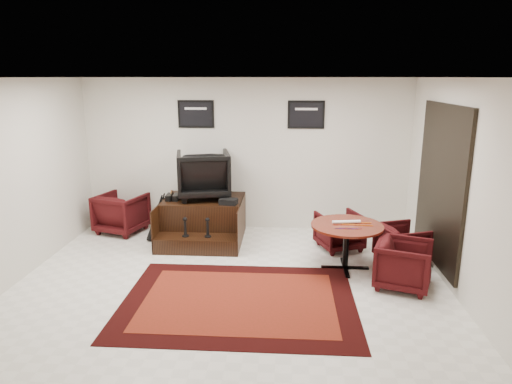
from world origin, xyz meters
TOP-DOWN VIEW (x-y plane):
  - ground at (0.00, 0.00)m, footprint 6.00×6.00m
  - room_shell at (0.41, 0.12)m, footprint 6.02×5.02m
  - area_rug at (0.17, -0.50)m, footprint 2.98×2.24m
  - shine_podium at (-0.70, 1.80)m, footprint 1.40×1.44m
  - shine_chair at (-0.70, 1.95)m, footprint 1.05×1.01m
  - shoes_pair at (-1.21, 1.75)m, footprint 0.23×0.27m
  - polish_kit at (-0.21, 1.52)m, footprint 0.32×0.25m
  - umbrella_black at (-1.50, 1.61)m, footprint 0.33×0.12m
  - umbrella_hooked at (-1.51, 1.85)m, footprint 0.31×0.12m
  - armchair_side at (-2.27, 2.07)m, footprint 0.96×0.93m
  - meeting_table at (1.66, 0.63)m, footprint 1.06×1.06m
  - table_chair_back at (1.66, 1.47)m, footprint 0.84×0.82m
  - table_chair_window at (2.56, 0.93)m, footprint 0.78×0.81m
  - table_chair_corner at (2.37, 0.06)m, footprint 0.85×0.88m
  - paper_roll at (1.66, 0.69)m, footprint 0.42×0.11m
  - table_clutter at (1.77, 0.61)m, footprint 0.57×0.31m

SIDE VIEW (x-z plane):
  - ground at x=0.00m, z-range 0.00..0.00m
  - area_rug at x=0.17m, z-range 0.00..0.01m
  - table_chair_window at x=2.56m, z-range 0.00..0.67m
  - shine_podium at x=-0.70m, z-range -0.03..0.69m
  - table_chair_back at x=1.66m, z-range 0.00..0.68m
  - table_chair_corner at x=2.37m, z-range 0.00..0.72m
  - armchair_side at x=-2.27m, z-range 0.00..0.80m
  - umbrella_hooked at x=-1.51m, z-range 0.00..0.84m
  - umbrella_black at x=-1.50m, z-range 0.00..0.87m
  - meeting_table at x=1.66m, z-range 0.26..0.96m
  - table_clutter at x=1.77m, z-range 0.69..0.71m
  - paper_roll at x=1.66m, z-range 0.69..0.74m
  - polish_kit at x=-0.21m, z-range 0.72..0.82m
  - shoes_pair at x=-1.21m, z-range 0.72..0.82m
  - shine_chair at x=-0.70m, z-range 0.72..1.64m
  - room_shell at x=0.41m, z-range 0.38..3.19m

